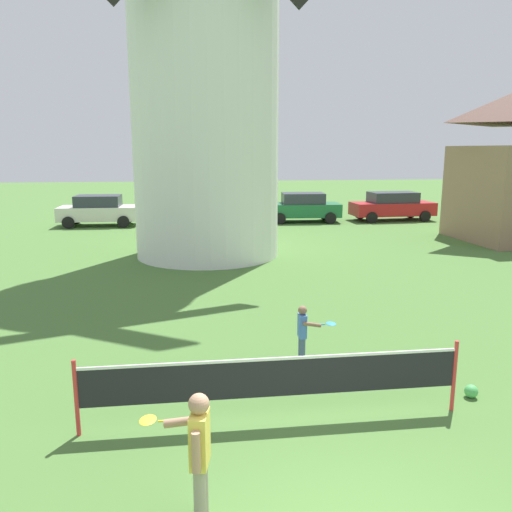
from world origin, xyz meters
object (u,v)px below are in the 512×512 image
at_px(parked_car_cream, 99,210).
at_px(parked_car_red, 392,206).
at_px(tennis_net, 274,378).
at_px(player_far, 304,331).
at_px(windmill, 204,36).
at_px(stray_ball, 471,391).
at_px(player_near, 198,450).
at_px(parked_car_mustard, 204,209).
at_px(parked_car_green, 303,207).

distance_m(parked_car_cream, parked_car_red, 15.70).
distance_m(tennis_net, player_far, 2.21).
height_order(windmill, stray_ball, windmill).
distance_m(tennis_net, player_near, 2.17).
distance_m(stray_ball, parked_car_cream, 21.92).
relative_size(tennis_net, parked_car_mustard, 1.32).
xyz_separation_m(parked_car_mustard, parked_car_green, (5.33, 0.32, -0.00)).
height_order(player_near, stray_ball, player_near).
relative_size(parked_car_cream, parked_car_red, 0.87).
bearing_deg(parked_car_red, parked_car_green, 179.23).
bearing_deg(stray_ball, player_far, 144.27).
distance_m(windmill, player_near, 15.62).
relative_size(tennis_net, player_near, 3.81).
distance_m(parked_car_mustard, parked_car_red, 10.35).
bearing_deg(player_near, windmill, 87.50).
xyz_separation_m(parked_car_green, parked_car_red, (5.01, -0.07, 0.00)).
bearing_deg(parked_car_red, stray_ball, -108.60).
bearing_deg(stray_ball, parked_car_mustard, 100.35).
distance_m(tennis_net, parked_car_mustard, 20.10).
height_order(windmill, tennis_net, windmill).
bearing_deg(windmill, stray_ball, -72.57).
distance_m(windmill, parked_car_red, 14.93).
xyz_separation_m(parked_car_cream, parked_car_red, (15.70, 0.03, 0.00)).
xyz_separation_m(stray_ball, parked_car_cream, (-8.97, 19.98, 0.70)).
bearing_deg(parked_car_green, parked_car_mustard, -176.55).
bearing_deg(parked_car_cream, parked_car_red, 0.10).
relative_size(tennis_net, parked_car_cream, 1.38).
distance_m(player_near, player_far, 4.37).
relative_size(tennis_net, stray_ball, 26.31).
relative_size(windmill, parked_car_cream, 3.75).
distance_m(windmill, stray_ball, 14.52).
bearing_deg(stray_ball, windmill, 107.43).
distance_m(tennis_net, parked_car_cream, 21.12).
distance_m(windmill, parked_car_green, 12.02).
relative_size(player_near, parked_car_mustard, 0.35).
bearing_deg(player_far, parked_car_green, 77.55).
xyz_separation_m(tennis_net, parked_car_green, (4.94, 20.42, 0.12)).
distance_m(parked_car_cream, parked_car_mustard, 5.37).
relative_size(parked_car_cream, parked_car_mustard, 0.95).
xyz_separation_m(windmill, tennis_net, (0.49, -12.17, -6.98)).
height_order(tennis_net, parked_car_green, parked_car_green).
relative_size(parked_car_green, parked_car_red, 0.89).
height_order(player_near, parked_car_green, parked_car_green).
height_order(windmill, parked_car_red, windmill).
distance_m(parked_car_cream, parked_car_green, 10.69).
bearing_deg(player_far, parked_car_red, 63.66).
distance_m(windmill, parked_car_mustard, 10.48).
relative_size(windmill, parked_car_red, 3.28).
bearing_deg(parked_car_cream, parked_car_green, 0.50).
bearing_deg(player_far, parked_car_mustard, 94.01).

